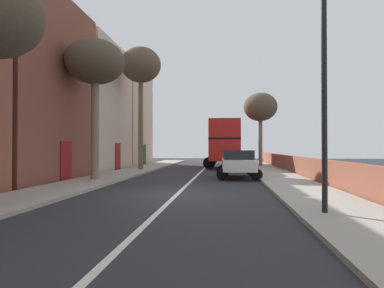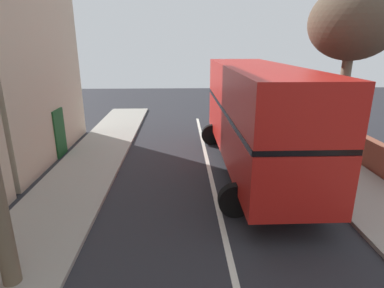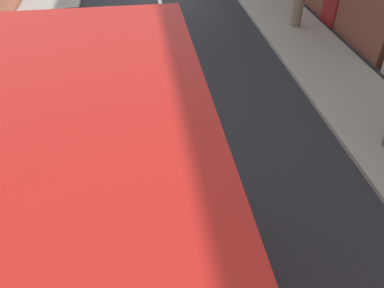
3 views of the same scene
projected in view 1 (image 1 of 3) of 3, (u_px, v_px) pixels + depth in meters
ground_plane at (177, 195)px, 11.92m from camera, size 84.00×84.00×0.00m
road_centre_line at (177, 194)px, 11.92m from camera, size 0.16×54.00×0.01m
sidewalk_left at (53, 191)px, 12.45m from camera, size 2.60×60.00×0.12m
sidewalk_right at (312, 195)px, 11.40m from camera, size 2.60×60.00×0.12m
boundary_wall_right at (358, 180)px, 11.25m from camera, size 0.36×54.00×1.19m
double_decker_bus at (225, 141)px, 29.62m from camera, size 3.58×10.10×4.06m
parked_car_white_right_1 at (238, 162)px, 18.41m from camera, size 2.53×4.39×1.61m
street_tree_left_0 at (141, 67)px, 24.33m from camera, size 3.06×3.06×9.32m
street_tree_right_1 at (260, 108)px, 29.36m from camera, size 3.06×3.06×6.71m
street_tree_left_2 at (95, 64)px, 16.79m from camera, size 3.09×3.09×7.33m
lamppost_right at (324, 66)px, 8.06m from camera, size 0.32×0.32×6.31m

